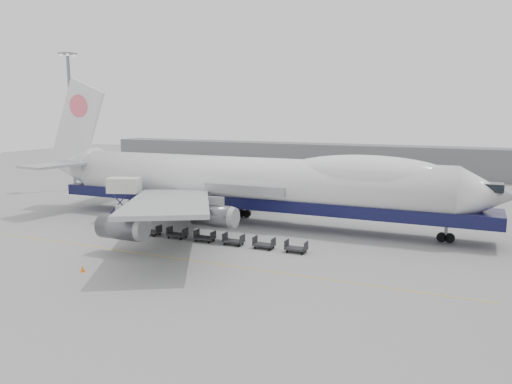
% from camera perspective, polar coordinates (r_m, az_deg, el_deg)
% --- Properties ---
extents(ground, '(260.00, 260.00, 0.00)m').
position_cam_1_polar(ground, '(57.26, -5.91, -5.94)').
color(ground, gray).
rests_on(ground, ground).
extents(apron_line, '(60.00, 0.15, 0.01)m').
position_cam_1_polar(apron_line, '(52.35, -9.21, -7.47)').
color(apron_line, gold).
rests_on(apron_line, ground).
extents(hangar, '(110.00, 8.00, 7.00)m').
position_cam_1_polar(hangar, '(124.24, 6.22, 3.93)').
color(hangar, slate).
rests_on(hangar, ground).
extents(floodlight_mast, '(2.40, 2.40, 25.43)m').
position_cam_1_polar(floodlight_mast, '(100.08, -20.38, 8.30)').
color(floodlight_mast, slate).
rests_on(floodlight_mast, ground).
extents(airliner, '(67.00, 55.30, 19.98)m').
position_cam_1_polar(airliner, '(66.32, -0.35, 1.17)').
color(airliner, white).
rests_on(airliner, ground).
extents(catering_truck, '(5.05, 4.13, 6.01)m').
position_cam_1_polar(catering_truck, '(70.14, -14.77, -0.51)').
color(catering_truck, '#191B4D').
rests_on(catering_truck, ground).
extents(traffic_cone, '(0.42, 0.42, 0.62)m').
position_cam_1_polar(traffic_cone, '(50.18, -19.23, -8.28)').
color(traffic_cone, orange).
rests_on(traffic_cone, ground).
extents(dolly_0, '(2.30, 1.35, 1.30)m').
position_cam_1_polar(dolly_0, '(64.38, -14.58, -4.00)').
color(dolly_0, '#2D2D30').
rests_on(dolly_0, ground).
extents(dolly_1, '(2.30, 1.35, 1.30)m').
position_cam_1_polar(dolly_1, '(62.16, -11.88, -4.37)').
color(dolly_1, '#2D2D30').
rests_on(dolly_1, ground).
extents(dolly_2, '(2.30, 1.35, 1.30)m').
position_cam_1_polar(dolly_2, '(60.10, -8.98, -4.75)').
color(dolly_2, '#2D2D30').
rests_on(dolly_2, ground).
extents(dolly_3, '(2.30, 1.35, 1.30)m').
position_cam_1_polar(dolly_3, '(58.20, -5.88, -5.15)').
color(dolly_3, '#2D2D30').
rests_on(dolly_3, ground).
extents(dolly_4, '(2.30, 1.35, 1.30)m').
position_cam_1_polar(dolly_4, '(56.49, -2.57, -5.56)').
color(dolly_4, '#2D2D30').
rests_on(dolly_4, ground).
extents(dolly_5, '(2.30, 1.35, 1.30)m').
position_cam_1_polar(dolly_5, '(54.97, 0.93, -5.97)').
color(dolly_5, '#2D2D30').
rests_on(dolly_5, ground).
extents(dolly_6, '(2.30, 1.35, 1.30)m').
position_cam_1_polar(dolly_6, '(53.67, 4.62, -6.37)').
color(dolly_6, '#2D2D30').
rests_on(dolly_6, ground).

